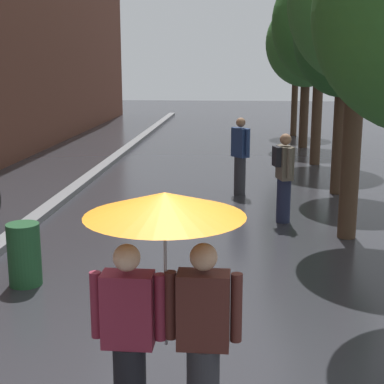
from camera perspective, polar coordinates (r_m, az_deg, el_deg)
kerb_strip at (r=15.30m, az=-9.80°, el=1.56°), size 0.30×36.00×0.12m
street_tree_1 at (r=10.03m, az=16.04°, el=17.30°), size 2.29×2.29×5.22m
street_tree_2 at (r=13.46m, az=14.66°, el=14.44°), size 2.22×2.22×4.85m
street_tree_3 at (r=17.28m, az=12.43°, el=15.67°), size 2.73×2.73×5.61m
street_tree_4 at (r=20.64m, az=11.12°, el=13.98°), size 2.76×2.76×5.00m
street_tree_5 at (r=23.91m, az=10.12°, el=13.45°), size 2.31×2.31×4.55m
couple_under_umbrella at (r=4.48m, az=-2.60°, el=-7.84°), size 1.22×1.22×2.02m
litter_bin at (r=8.20m, az=-16.00°, el=-5.86°), size 0.44×0.44×0.85m
pedestrian_walking_midground at (r=13.14m, az=4.71°, el=3.55°), size 0.42×0.48×1.73m
pedestrian_walking_far at (r=10.94m, az=8.91°, el=1.58°), size 0.40×0.57×1.66m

